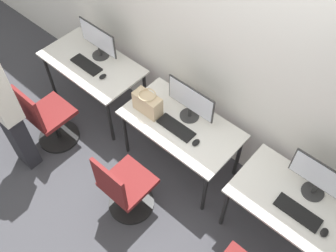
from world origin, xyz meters
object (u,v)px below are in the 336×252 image
object	(u,v)px
keyboard_left	(86,65)
monitor_right	(321,179)
office_chair_left	(48,120)
mouse_center	(196,143)
keyboard_right	(298,212)
monitor_left	(98,40)
mouse_left	(103,76)
office_chair_center	(125,190)
handbag	(148,103)
person_left	(1,104)
mouse_right	(324,233)
monitor_center	(191,101)
keyboard_center	(176,128)

from	to	relation	value
keyboard_left	monitor_right	bearing A→B (deg)	5.35
office_chair_left	mouse_center	distance (m)	1.73
office_chair_left	keyboard_right	distance (m)	2.76
monitor_left	keyboard_right	size ratio (longest dim) A/B	1.37
mouse_left	office_chair_center	size ratio (longest dim) A/B	0.10
handbag	office_chair_center	bearing A→B (deg)	-64.93
person_left	mouse_right	world-z (taller)	person_left
person_left	monitor_center	world-z (taller)	person_left
mouse_left	monitor_right	world-z (taller)	monitor_right
mouse_left	handbag	xyz separation A→B (m)	(0.70, -0.02, 0.10)
monitor_left	monitor_right	world-z (taller)	same
mouse_left	mouse_center	distance (m)	1.33
monitor_left	mouse_center	size ratio (longest dim) A/B	6.07
monitor_left	mouse_right	xyz separation A→B (m)	(2.95, -0.25, -0.21)
keyboard_right	handbag	world-z (taller)	handbag
monitor_left	handbag	distance (m)	1.02
keyboard_center	office_chair_center	world-z (taller)	office_chair_center
mouse_center	office_chair_center	xyz separation A→B (m)	(-0.30, -0.70, -0.34)
person_left	keyboard_center	size ratio (longest dim) A/B	4.38
keyboard_right	mouse_center	bearing A→B (deg)	-179.26
mouse_center	handbag	xyz separation A→B (m)	(-0.63, -0.00, 0.10)
mouse_left	handbag	world-z (taller)	handbag
mouse_center	office_chair_center	bearing A→B (deg)	-113.36
mouse_left	handbag	bearing A→B (deg)	-1.45
person_left	keyboard_center	xyz separation A→B (m)	(1.30, 1.03, -0.25)
office_chair_center	mouse_right	xyz separation A→B (m)	(1.64, 0.69, 0.34)
mouse_right	mouse_left	bearing A→B (deg)	179.63
mouse_right	mouse_center	bearing A→B (deg)	179.82
keyboard_right	monitor_center	bearing A→B (deg)	171.17
mouse_center	handbag	world-z (taller)	handbag
keyboard_left	handbag	world-z (taller)	handbag
monitor_right	monitor_left	bearing A→B (deg)	-179.34
monitor_right	person_left	bearing A→B (deg)	-154.00
mouse_left	keyboard_center	world-z (taller)	mouse_left
monitor_center	office_chair_center	bearing A→B (deg)	-92.38
monitor_right	keyboard_right	world-z (taller)	monitor_right
mouse_center	keyboard_right	xyz separation A→B (m)	(1.09, 0.01, -0.01)
mouse_center	monitor_right	world-z (taller)	monitor_right
keyboard_center	monitor_right	bearing A→B (deg)	10.91
keyboard_center	mouse_right	xyz separation A→B (m)	(1.60, -0.02, 0.01)
keyboard_center	office_chair_center	xyz separation A→B (m)	(-0.04, -0.71, -0.33)
keyboard_left	keyboard_center	world-z (taller)	same
office_chair_center	keyboard_right	bearing A→B (deg)	27.13
monitor_left	mouse_right	size ratio (longest dim) A/B	6.07
monitor_right	mouse_right	bearing A→B (deg)	-48.08
mouse_left	mouse_center	size ratio (longest dim) A/B	1.00
office_chair_left	monitor_center	xyz separation A→B (m)	(1.30, 0.88, 0.54)
keyboard_center	monitor_right	xyz separation A→B (m)	(1.35, 0.26, 0.21)
keyboard_left	office_chair_center	bearing A→B (deg)	-28.71
office_chair_left	keyboard_right	bearing A→B (deg)	14.11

